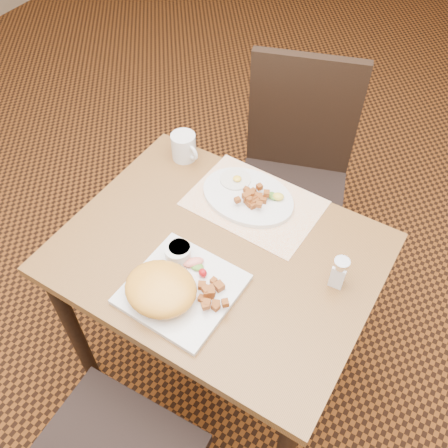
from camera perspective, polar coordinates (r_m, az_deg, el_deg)
ground at (r=2.09m, az=-0.48°, el=-15.73°), size 8.00×8.00×0.00m
table at (r=1.54m, az=-0.64°, el=-5.58°), size 0.90×0.70×0.75m
chair_far at (r=2.01m, az=8.02°, el=6.27°), size 0.53×0.54×0.97m
placemat at (r=1.57m, az=3.47°, el=2.40°), size 0.41×0.30×0.00m
plate_square at (r=1.37m, az=-4.80°, el=-7.44°), size 0.29×0.29×0.02m
plate_oval at (r=1.58m, az=2.74°, el=3.15°), size 0.32×0.24×0.02m
hollandaise_mound at (r=1.32m, az=-7.29°, el=-7.34°), size 0.20×0.18×0.07m
ramekin at (r=1.40m, az=-5.27°, el=-3.24°), size 0.07×0.08×0.04m
garnish_sq at (r=1.39m, az=-3.19°, el=-4.76°), size 0.09×0.07×0.03m
fried_egg at (r=1.61m, az=1.35°, el=5.15°), size 0.10×0.10×0.02m
garnish_ov at (r=1.56m, az=5.98°, el=3.17°), size 0.06×0.04×0.02m
salt_shaker at (r=1.37m, az=13.03°, el=-5.35°), size 0.05×0.05×0.10m
coffee_mug at (r=1.70m, az=-4.58°, el=8.79°), size 0.11×0.08×0.09m
home_fries_sq at (r=1.32m, az=-1.57°, el=-8.10°), size 0.12×0.11×0.04m
home_fries_ov at (r=1.54m, az=3.29°, el=3.07°), size 0.09×0.11×0.03m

